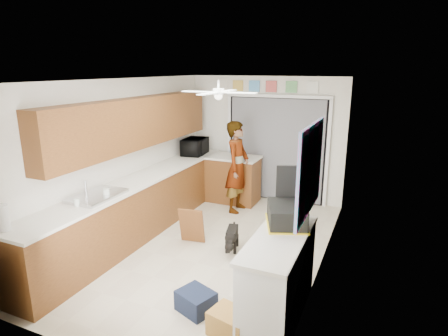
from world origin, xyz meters
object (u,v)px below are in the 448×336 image
(navy_crate, at_px, (196,301))
(man, at_px, (237,167))
(microwave, at_px, (195,147))
(suitcase, at_px, (287,215))
(cardboard_box, at_px, (231,324))
(dog, at_px, (232,238))
(paper_towel_roll, at_px, (3,218))

(navy_crate, bearing_deg, man, 103.32)
(microwave, height_order, suitcase, microwave)
(cardboard_box, relative_size, man, 0.24)
(man, relative_size, dog, 3.48)
(microwave, xyz_separation_m, dog, (1.58, -1.82, -0.91))
(cardboard_box, height_order, man, man)
(suitcase, relative_size, dog, 1.10)
(suitcase, xyz_separation_m, man, (-1.55, 2.40, -0.20))
(microwave, height_order, dog, microwave)
(microwave, relative_size, navy_crate, 1.54)
(paper_towel_roll, xyz_separation_m, man, (1.23, 3.80, -0.22))
(paper_towel_roll, bearing_deg, microwave, 87.48)
(cardboard_box, bearing_deg, microwave, 122.69)
(paper_towel_roll, bearing_deg, dog, 52.22)
(navy_crate, height_order, man, man)
(paper_towel_roll, relative_size, suitcase, 0.54)
(navy_crate, height_order, dog, dog)
(paper_towel_roll, xyz_separation_m, dog, (1.76, 2.27, -0.89))
(dog, bearing_deg, navy_crate, -96.98)
(cardboard_box, bearing_deg, man, 110.72)
(suitcase, distance_m, cardboard_box, 1.31)
(microwave, distance_m, paper_towel_roll, 4.10)
(cardboard_box, height_order, dog, dog)
(microwave, xyz_separation_m, man, (1.05, -0.29, -0.24))
(microwave, relative_size, paper_towel_roll, 2.05)
(navy_crate, bearing_deg, cardboard_box, -22.06)
(microwave, xyz_separation_m, cardboard_box, (2.28, -3.55, -0.97))
(suitcase, xyz_separation_m, navy_crate, (-0.83, -0.66, -0.94))
(man, bearing_deg, dog, -161.51)
(suitcase, distance_m, navy_crate, 1.41)
(microwave, xyz_separation_m, suitcase, (2.60, -2.69, -0.05))
(navy_crate, relative_size, dog, 0.79)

